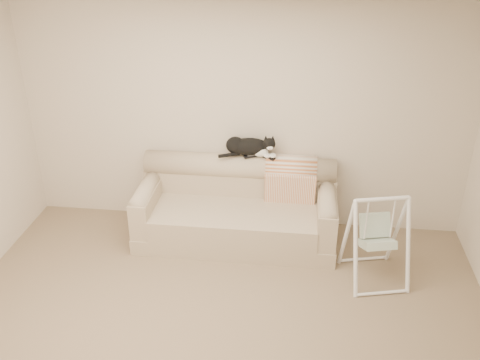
% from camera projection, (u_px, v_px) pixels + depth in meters
% --- Properties ---
extents(ground_plane, '(5.00, 5.00, 0.00)m').
position_uv_depth(ground_plane, '(217.00, 335.00, 4.73)').
color(ground_plane, brown).
rests_on(ground_plane, ground).
extents(room_shell, '(5.04, 4.04, 2.60)m').
position_uv_depth(room_shell, '(213.00, 182.00, 4.03)').
color(room_shell, beige).
rests_on(room_shell, ground).
extents(sofa, '(2.20, 0.93, 0.90)m').
position_uv_depth(sofa, '(237.00, 209.00, 6.00)').
color(sofa, tan).
rests_on(sofa, ground).
extents(remote_a, '(0.18, 0.12, 0.03)m').
position_uv_depth(remote_a, '(252.00, 156.00, 5.93)').
color(remote_a, black).
rests_on(remote_a, sofa).
extents(remote_b, '(0.17, 0.14, 0.02)m').
position_uv_depth(remote_b, '(268.00, 157.00, 5.91)').
color(remote_b, black).
rests_on(remote_b, sofa).
extents(tuxedo_cat, '(0.64, 0.29, 0.25)m').
position_uv_depth(tuxedo_cat, '(249.00, 147.00, 5.90)').
color(tuxedo_cat, black).
rests_on(tuxedo_cat, sofa).
extents(throw_blanket, '(0.56, 0.38, 0.58)m').
position_uv_depth(throw_blanket, '(291.00, 173.00, 5.97)').
color(throw_blanket, '#C26834').
rests_on(throw_blanket, sofa).
extents(baby_swing, '(0.70, 0.73, 0.94)m').
position_uv_depth(baby_swing, '(377.00, 238.00, 5.26)').
color(baby_swing, white).
rests_on(baby_swing, ground).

